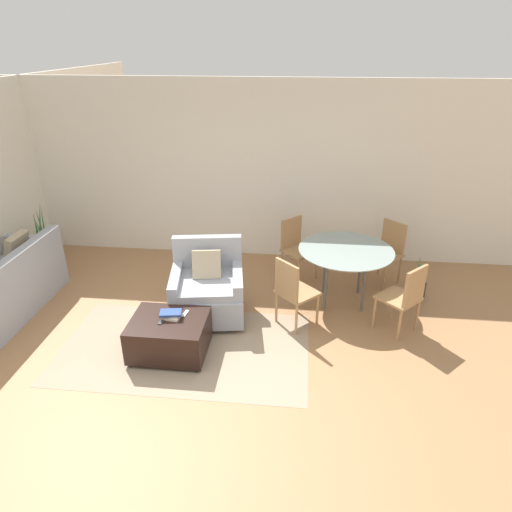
# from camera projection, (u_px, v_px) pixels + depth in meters

# --- Properties ---
(ground_plane) EXTENTS (20.00, 20.00, 0.00)m
(ground_plane) POSITION_uv_depth(u_px,v_px,m) (183.00, 393.00, 4.60)
(ground_plane) COLOR #A3754C
(wall_back) EXTENTS (12.00, 0.06, 2.75)m
(wall_back) POSITION_uv_depth(u_px,v_px,m) (231.00, 171.00, 7.05)
(wall_back) COLOR white
(wall_back) RESTS_ON ground_plane
(area_rug) EXTENTS (2.84, 1.64, 0.01)m
(area_rug) POSITION_uv_depth(u_px,v_px,m) (185.00, 347.00, 5.28)
(area_rug) COLOR gray
(area_rug) RESTS_ON ground_plane
(couch) EXTENTS (0.84, 1.92, 0.94)m
(couch) POSITION_uv_depth(u_px,v_px,m) (2.00, 292.00, 5.79)
(couch) COLOR #999EA8
(couch) RESTS_ON ground_plane
(armchair) EXTENTS (1.02, 1.02, 0.95)m
(armchair) POSITION_uv_depth(u_px,v_px,m) (208.00, 289.00, 5.77)
(armchair) COLOR #999EA8
(armchair) RESTS_ON ground_plane
(ottoman) EXTENTS (0.84, 0.68, 0.43)m
(ottoman) POSITION_uv_depth(u_px,v_px,m) (169.00, 335.00, 5.10)
(ottoman) COLOR black
(ottoman) RESTS_ON ground_plane
(book_stack) EXTENTS (0.26, 0.18, 0.08)m
(book_stack) POSITION_uv_depth(u_px,v_px,m) (171.00, 314.00, 5.05)
(book_stack) COLOR beige
(book_stack) RESTS_ON ottoman
(tv_remote_primary) EXTENTS (0.06, 0.14, 0.01)m
(tv_remote_primary) POSITION_uv_depth(u_px,v_px,m) (162.00, 321.00, 4.99)
(tv_remote_primary) COLOR #333338
(tv_remote_primary) RESTS_ON ottoman
(tv_remote_secondary) EXTENTS (0.06, 0.14, 0.01)m
(tv_remote_secondary) POSITION_uv_depth(u_px,v_px,m) (185.00, 313.00, 5.13)
(tv_remote_secondary) COLOR #B7B7BC
(tv_remote_secondary) RESTS_ON ottoman
(potted_plant) EXTENTS (0.33, 0.33, 1.00)m
(potted_plant) POSITION_uv_depth(u_px,v_px,m) (45.00, 251.00, 7.12)
(potted_plant) COLOR brown
(potted_plant) RESTS_ON ground_plane
(dining_table) EXTENTS (1.23, 1.23, 0.77)m
(dining_table) POSITION_uv_depth(u_px,v_px,m) (346.00, 255.00, 5.93)
(dining_table) COLOR #8C9E99
(dining_table) RESTS_ON ground_plane
(dining_chair_near_left) EXTENTS (0.59, 0.59, 0.90)m
(dining_chair_near_left) POSITION_uv_depth(u_px,v_px,m) (293.00, 289.00, 5.47)
(dining_chair_near_left) COLOR tan
(dining_chair_near_left) RESTS_ON ground_plane
(dining_chair_near_right) EXTENTS (0.59, 0.59, 0.90)m
(dining_chair_near_right) POSITION_uv_depth(u_px,v_px,m) (405.00, 295.00, 5.35)
(dining_chair_near_right) COLOR tan
(dining_chair_near_right) RESTS_ON ground_plane
(dining_chair_far_left) EXTENTS (0.59, 0.59, 0.90)m
(dining_chair_far_left) POSITION_uv_depth(u_px,v_px,m) (296.00, 244.00, 6.66)
(dining_chair_far_left) COLOR tan
(dining_chair_far_left) RESTS_ON ground_plane
(dining_chair_far_right) EXTENTS (0.59, 0.59, 0.90)m
(dining_chair_far_right) POSITION_uv_depth(u_px,v_px,m) (388.00, 248.00, 6.53)
(dining_chair_far_right) COLOR tan
(dining_chair_far_right) RESTS_ON ground_plane
(potted_plant_small) EXTENTS (0.23, 0.23, 0.64)m
(potted_plant_small) POSITION_uv_depth(u_px,v_px,m) (417.00, 286.00, 6.23)
(potted_plant_small) COLOR #333338
(potted_plant_small) RESTS_ON ground_plane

